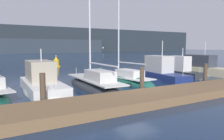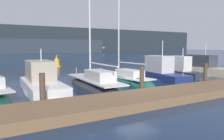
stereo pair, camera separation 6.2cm
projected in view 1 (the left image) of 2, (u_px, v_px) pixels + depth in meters
name	position (u px, v px, depth m)	size (l,w,h in m)	color
ground_plane	(135.00, 92.00, 14.30)	(400.00, 400.00, 0.00)	#192D4C
dock	(160.00, 96.00, 12.25)	(33.54, 2.80, 0.45)	brown
mooring_pile_1	(43.00, 90.00, 10.61)	(0.28, 0.28, 1.72)	#4C3D2D
mooring_pile_2	(142.00, 81.00, 13.61)	(0.28, 0.28, 1.71)	#4C3D2D
mooring_pile_3	(205.00, 75.00, 16.61)	(0.28, 0.28, 1.72)	#4C3D2D
motorboat_berth_3	(42.00, 87.00, 14.45)	(2.45, 7.01, 3.49)	white
sailboat_berth_4	(94.00, 87.00, 15.57)	(2.19, 8.19, 10.97)	#2D3338
sailboat_berth_5	(123.00, 80.00, 18.70)	(2.89, 7.50, 10.94)	#195647
motorboat_berth_6	(162.00, 75.00, 19.92)	(2.67, 6.45, 4.09)	navy
motorboat_berth_7	(182.00, 73.00, 21.87)	(1.84, 5.01, 3.39)	#2D3338
motorboat_berth_8	(204.00, 71.00, 23.85)	(2.32, 7.27, 4.23)	beige
channel_buoy	(56.00, 63.00, 32.53)	(1.24, 1.24, 1.71)	gold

